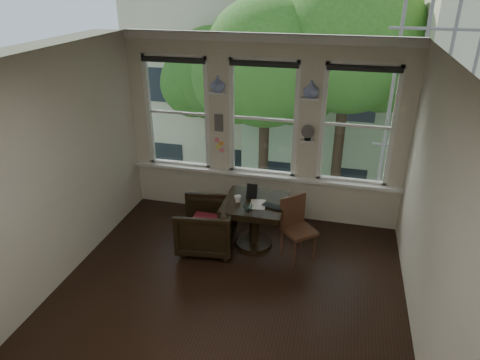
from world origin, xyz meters
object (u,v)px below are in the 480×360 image
(table, at_px, (254,223))
(laptop, at_px, (271,208))
(mug, at_px, (238,199))
(armchair_left, at_px, (206,226))
(side_chair_right, at_px, (299,230))

(table, height_order, laptop, laptop)
(mug, bearing_deg, table, 16.62)
(laptop, relative_size, mug, 3.04)
(table, xyz_separation_m, armchair_left, (-0.68, -0.26, 0.00))
(table, bearing_deg, side_chair_right, -14.14)
(table, xyz_separation_m, laptop, (0.28, -0.16, 0.39))
(armchair_left, distance_m, mug, 0.64)
(mug, bearing_deg, armchair_left, -157.00)
(table, xyz_separation_m, side_chair_right, (0.69, -0.17, 0.09))
(side_chair_right, distance_m, laptop, 0.51)
(laptop, bearing_deg, mug, -172.37)
(armchair_left, relative_size, laptop, 2.63)
(armchair_left, relative_size, side_chair_right, 0.91)
(armchair_left, bearing_deg, side_chair_right, 86.51)
(armchair_left, xyz_separation_m, mug, (0.44, 0.19, 0.42))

